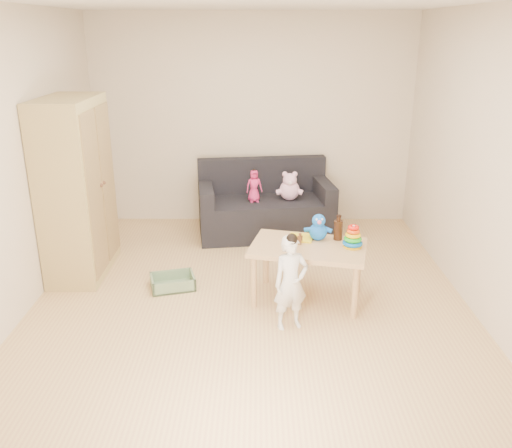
{
  "coord_description": "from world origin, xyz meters",
  "views": [
    {
      "loc": [
        0.06,
        -4.57,
        2.39
      ],
      "look_at": [
        0.05,
        0.25,
        0.65
      ],
      "focal_mm": 38.0,
      "sensor_mm": 36.0,
      "label": 1
    }
  ],
  "objects_px": {
    "wardrobe": "(76,189)",
    "sofa": "(265,216)",
    "play_table": "(308,273)",
    "toddler": "(291,284)"
  },
  "relations": [
    {
      "from": "wardrobe",
      "to": "sofa",
      "type": "bearing_deg",
      "value": 29.87
    },
    {
      "from": "wardrobe",
      "to": "sofa",
      "type": "relative_size",
      "value": 1.12
    },
    {
      "from": "wardrobe",
      "to": "play_table",
      "type": "relative_size",
      "value": 1.74
    },
    {
      "from": "sofa",
      "to": "toddler",
      "type": "bearing_deg",
      "value": -93.06
    },
    {
      "from": "sofa",
      "to": "toddler",
      "type": "xyz_separation_m",
      "value": [
        0.18,
        -2.22,
        0.18
      ]
    },
    {
      "from": "play_table",
      "to": "toddler",
      "type": "xyz_separation_m",
      "value": [
        -0.19,
        -0.5,
        0.13
      ]
    },
    {
      "from": "wardrobe",
      "to": "play_table",
      "type": "height_order",
      "value": "wardrobe"
    },
    {
      "from": "sofa",
      "to": "toddler",
      "type": "distance_m",
      "value": 2.23
    },
    {
      "from": "wardrobe",
      "to": "toddler",
      "type": "xyz_separation_m",
      "value": [
        2.08,
        -1.13,
        -0.49
      ]
    },
    {
      "from": "wardrobe",
      "to": "sofa",
      "type": "height_order",
      "value": "wardrobe"
    }
  ]
}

